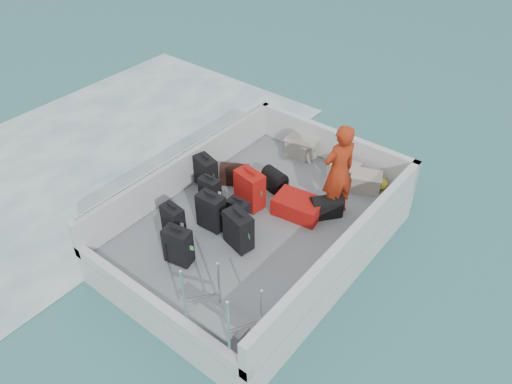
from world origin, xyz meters
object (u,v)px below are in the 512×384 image
Objects in this scene: suitcase_6 at (239,230)px; passenger at (339,171)px; suitcase_7 at (238,214)px; crate_2 at (343,171)px; suitcase_0 at (173,222)px; crate_0 at (302,147)px; crate_3 at (366,183)px; suitcase_4 at (211,212)px; crate_1 at (302,148)px; suitcase_1 at (210,192)px; suitcase_8 at (298,206)px; suitcase_2 at (206,173)px; suitcase_3 at (178,246)px; suitcase_5 at (250,190)px.

passenger reaches higher than suitcase_6.
suitcase_7 reaches higher than crate_2.
suitcase_0 reaches higher than crate_0.
suitcase_0 reaches higher than crate_3.
suitcase_4 reaches higher than crate_1.
suitcase_4 is 1.27× the size of crate_3.
suitcase_0 is 1.10m from suitcase_7.
suitcase_4 is (0.43, -0.44, 0.05)m from suitcase_1.
suitcase_4 is 1.56m from suitcase_8.
suitcase_6 is at bearing -26.25° from suitcase_1.
suitcase_1 is 1.07× the size of suitcase_7.
suitcase_1 is at bearing -32.92° from passenger.
suitcase_2 reaches higher than crate_2.
crate_3 is (1.22, 2.27, -0.10)m from suitcase_7.
crate_1 is 1.00× the size of crate_3.
suitcase_3 is 3.74m from crate_1.
crate_0 is (-0.39, 2.49, -0.09)m from suitcase_7.
suitcase_5 is at bearing -129.45° from crate_3.
suitcase_2 is (-0.41, 0.34, 0.04)m from suitcase_1.
suitcase_3 is 1.26m from suitcase_7.
suitcase_4 reaches higher than suitcase_1.
suitcase_6 is at bearing -52.46° from suitcase_7.
crate_3 is at bearing 45.43° from suitcase_1.
suitcase_7 is 0.99× the size of crate_3.
suitcase_6 is 2.73m from crate_2.
suitcase_3 is 3.79m from crate_3.
suitcase_4 is 3.02m from crate_3.
suitcase_5 reaches higher than suitcase_1.
crate_3 is (0.90, 2.65, -0.18)m from suitcase_6.
crate_0 is (0.30, 3.35, -0.13)m from suitcase_0.
crate_1 is at bearing -104.05° from passenger.
crate_2 is 1.26m from passenger.
suitcase_1 is 2.40m from crate_0.
passenger is at bearing -67.84° from crate_2.
crate_3 is at bearing 64.17° from suitcase_0.
suitcase_2 is at bearing 108.63° from suitcase_3.
suitcase_1 is 0.62m from suitcase_4.
crate_3 is 1.16m from passenger.
suitcase_4 reaches higher than suitcase_6.
suitcase_5 is 1.34× the size of crate_3.
suitcase_0 is 3.37m from crate_1.
suitcase_4 is 0.66m from suitcase_6.
suitcase_3 is 1.00m from suitcase_6.
suitcase_3 reaches higher than crate_1.
crate_2 is at bearing 72.01° from suitcase_0.
suitcase_4 is at bearing -171.57° from suitcase_6.
crate_0 reaches higher than suitcase_8.
suitcase_5 is (0.58, 0.42, 0.08)m from suitcase_1.
crate_2 is 0.53m from crate_3.
suitcase_3 is at bearing -80.02° from suitcase_5.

